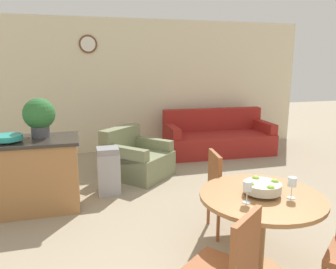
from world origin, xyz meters
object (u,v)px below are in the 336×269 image
object	(u,v)px
dining_table	(261,213)
kitchen_island	(28,175)
teal_bowl	(8,138)
dining_chair_far_side	(224,189)
dining_chair_near_left	(228,267)
trash_bin	(108,171)
wine_glass_left	(247,187)
potted_plant	(39,116)
fruit_bowl	(262,187)
couch	(217,138)
armchair	(136,160)
wine_glass_right	(292,183)

from	to	relation	value
dining_table	kitchen_island	world-z (taller)	kitchen_island
teal_bowl	dining_chair_far_side	bearing A→B (deg)	-25.60
dining_chair_near_left	trash_bin	bearing A→B (deg)	63.50
teal_bowl	wine_glass_left	bearing A→B (deg)	-43.55
wine_glass_left	potted_plant	bearing A→B (deg)	128.40
dining_chair_near_left	wine_glass_left	distance (m)	0.66
fruit_bowl	teal_bowl	size ratio (longest dim) A/B	0.92
dining_table	couch	bearing A→B (deg)	71.13
fruit_bowl	dining_table	bearing A→B (deg)	143.53
armchair	couch	bearing A→B (deg)	-15.58
dining_table	wine_glass_left	distance (m)	0.38
dining_chair_near_left	armchair	world-z (taller)	dining_chair_near_left
teal_bowl	couch	xyz separation A→B (m)	(3.57, 1.94, -0.67)
wine_glass_right	kitchen_island	xyz separation A→B (m)	(-2.30, 2.07, -0.42)
trash_bin	couch	bearing A→B (deg)	33.95
wine_glass_left	kitchen_island	world-z (taller)	wine_glass_left
potted_plant	couch	world-z (taller)	potted_plant
dining_table	dining_chair_far_side	bearing A→B (deg)	88.31
dining_table	armchair	xyz separation A→B (m)	(-0.58, 2.84, -0.30)
potted_plant	couch	xyz separation A→B (m)	(3.23, 1.74, -0.89)
wine_glass_left	kitchen_island	xyz separation A→B (m)	(-1.90, 2.06, -0.42)
dining_chair_far_side	couch	bearing A→B (deg)	164.58
dining_chair_far_side	wine_glass_left	bearing A→B (deg)	-7.23
potted_plant	couch	bearing A→B (deg)	28.35
wine_glass_right	kitchen_island	world-z (taller)	wine_glass_right
wine_glass_left	potted_plant	distance (m)	2.79
dining_table	trash_bin	xyz separation A→B (m)	(-1.09, 2.20, -0.24)
teal_bowl	couch	world-z (taller)	teal_bowl
dining_chair_near_left	teal_bowl	distance (m)	2.97
dining_chair_far_side	armchair	xyz separation A→B (m)	(-0.60, 2.09, -0.23)
fruit_bowl	wine_glass_right	size ratio (longest dim) A/B	1.73
dining_chair_near_left	dining_chair_far_side	size ratio (longest dim) A/B	1.00
dining_table	dining_chair_near_left	xyz separation A→B (m)	(-0.55, -0.52, -0.08)
wine_glass_left	teal_bowl	bearing A→B (deg)	136.45
wine_glass_left	dining_table	bearing A→B (deg)	28.51
couch	armchair	bearing A→B (deg)	-150.59
dining_chair_near_left	kitchen_island	world-z (taller)	kitchen_island
dining_chair_far_side	armchair	size ratio (longest dim) A/B	0.72
potted_plant	dining_chair_far_side	bearing A→B (deg)	-33.81
dining_table	wine_glass_left	bearing A→B (deg)	-151.49
trash_bin	couch	xyz separation A→B (m)	(2.39, 1.61, -0.04)
fruit_bowl	wine_glass_left	bearing A→B (deg)	-151.56
wine_glass_left	teal_bowl	distance (m)	2.86
fruit_bowl	armchair	xyz separation A→B (m)	(-0.58, 2.84, -0.54)
dining_chair_far_side	wine_glass_left	xyz separation A→B (m)	(-0.23, -0.87, 0.38)
dining_chair_far_side	couch	distance (m)	3.31
wine_glass_right	couch	bearing A→B (deg)	74.27
armchair	wine_glass_right	bearing A→B (deg)	-118.07
teal_bowl	potted_plant	size ratio (longest dim) A/B	0.69
dining_table	dining_chair_near_left	bearing A→B (deg)	-136.69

